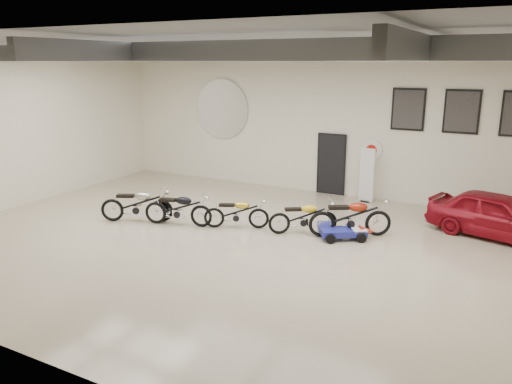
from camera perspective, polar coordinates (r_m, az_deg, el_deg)
The scene contains 18 objects.
floor at distance 13.06m, azimuth -2.47°, elevation -5.86°, with size 16.00×12.00×0.01m, color tan.
ceiling at distance 12.24m, azimuth -2.74°, elevation 16.63°, with size 16.00×12.00×0.01m, color gray.
back_wall at distance 17.79m, azimuth 7.31°, elevation 7.85°, with size 16.00×0.02×5.00m, color silver.
left_wall at distance 17.81m, azimuth -25.56°, elevation 6.55°, with size 0.02×12.00×5.00m, color silver.
ceiling_beams at distance 12.24m, azimuth -2.72°, elevation 15.46°, with size 15.80×11.80×0.32m, color #57595F, non-canonical shape.
door at distance 17.81m, azimuth 8.60°, elevation 3.08°, with size 0.92×0.08×2.10m, color black.
logo_plaque at distance 19.48m, azimuth -3.94°, elevation 9.41°, with size 2.30×0.06×1.16m, color silver, non-canonical shape.
poster_left at distance 16.88m, azimuth 17.01°, elevation 9.02°, with size 1.05×0.08×1.35m, color black, non-canonical shape.
poster_mid at distance 16.65m, azimuth 22.46°, elevation 8.49°, with size 1.05×0.08×1.35m, color black, non-canonical shape.
oil_sign at distance 17.29m, azimuth 13.08°, elevation 4.71°, with size 0.72×0.10×0.72m, color white, non-canonical shape.
banner_stand at distance 17.01m, azimuth 12.55°, elevation 1.90°, with size 0.50×0.20×1.84m, color white, non-canonical shape.
motorcycle_silver at distance 15.03m, azimuth -13.49°, elevation -1.31°, with size 2.09×0.65×1.09m, color silver, non-canonical shape.
motorcycle_black at distance 14.47m, azimuth -8.91°, elevation -1.81°, with size 1.99×0.62×1.04m, color silver, non-canonical shape.
motorcycle_gold at distance 14.08m, azimuth -2.26°, elevation -2.31°, with size 1.81×0.56×0.94m, color silver, non-canonical shape.
motorcycle_yellow at distance 13.69m, azimuth 5.39°, elevation -2.79°, with size 1.86×0.58×0.97m, color silver, non-canonical shape.
motorcycle_red at distance 13.61m, azimuth 10.72°, elevation -2.72°, with size 2.19×0.68×1.14m, color silver, non-canonical shape.
go_kart at distance 13.46m, azimuth 10.49°, elevation -4.27°, with size 1.46×0.66×0.53m, color navy, non-canonical shape.
vintage_car at distance 14.77m, azimuth 25.98°, elevation -2.41°, with size 3.62×1.46×1.24m, color maroon.
Camera 1 is at (6.20, -10.55, 4.58)m, focal length 35.00 mm.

